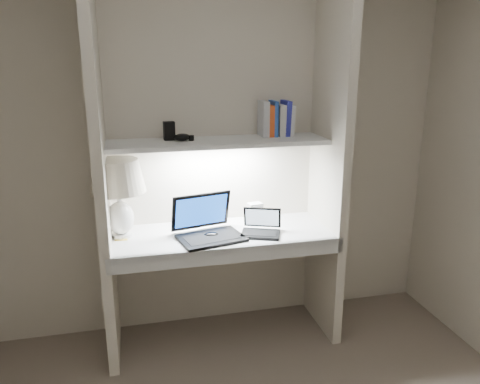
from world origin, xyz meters
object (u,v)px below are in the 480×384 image
object	(u,v)px
table_lamp	(118,185)
speaker	(255,212)
laptop_main	(207,228)
laptop_netbook	(261,228)
book_row	(276,119)

from	to	relation	value
table_lamp	speaker	size ratio (longest dim) A/B	3.74
table_lamp	laptop_main	world-z (taller)	table_lamp
table_lamp	speaker	distance (m)	0.95
laptop_netbook	table_lamp	bearing A→B (deg)	-168.42
laptop_main	laptop_netbook	world-z (taller)	laptop_main
speaker	book_row	xyz separation A→B (m)	(0.15, 0.03, 0.64)
table_lamp	book_row	world-z (taller)	book_row
table_lamp	speaker	world-z (taller)	table_lamp
laptop_netbook	book_row	xyz separation A→B (m)	(0.17, 0.26, 0.67)
laptop_netbook	book_row	size ratio (longest dim) A/B	1.31
table_lamp	book_row	xyz separation A→B (m)	(1.05, 0.11, 0.37)
table_lamp	laptop_netbook	distance (m)	0.95
speaker	book_row	distance (m)	0.66
laptop_main	laptop_netbook	bearing A→B (deg)	-18.00
laptop_main	laptop_netbook	xyz separation A→B (m)	(0.35, -0.03, -0.02)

